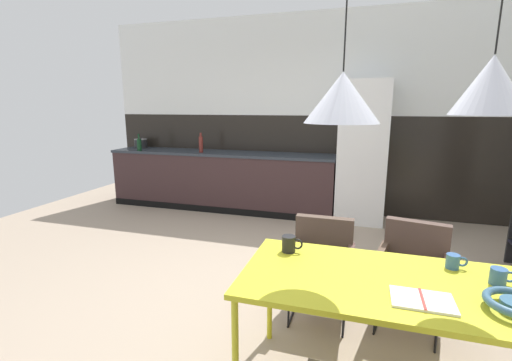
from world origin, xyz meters
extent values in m
plane|color=tan|center=(0.00, 0.00, 0.00)|extent=(8.54, 8.54, 0.00)
cube|color=black|center=(0.00, 2.80, 0.75)|extent=(6.57, 0.12, 1.49)
cube|color=white|center=(0.00, 2.80, 2.24)|extent=(6.57, 0.12, 1.49)
cube|color=#372425|center=(-1.33, 2.44, 0.44)|extent=(3.61, 0.60, 0.88)
cube|color=#2C323B|center=(-1.33, 2.44, 0.90)|extent=(3.64, 0.63, 0.04)
cube|color=black|center=(-1.33, 2.14, 0.05)|extent=(3.61, 0.01, 0.10)
cube|color=silver|center=(0.83, 2.44, 0.99)|extent=(0.66, 0.60, 1.98)
cube|color=gold|center=(1.05, -0.88, 0.72)|extent=(1.62, 0.77, 0.03)
cylinder|color=gold|center=(0.28, -0.53, 0.35)|extent=(0.04, 0.04, 0.71)
cylinder|color=gold|center=(0.28, -1.23, 0.35)|extent=(0.04, 0.04, 0.71)
cube|color=brown|center=(0.58, -0.18, 0.40)|extent=(0.48, 0.46, 0.06)
cube|color=#503E34|center=(0.58, 0.02, 0.60)|extent=(0.46, 0.08, 0.33)
cube|color=brown|center=(0.80, -0.18, 0.50)|extent=(0.05, 0.41, 0.14)
cube|color=#503C32|center=(0.36, -0.18, 0.50)|extent=(0.05, 0.41, 0.14)
cylinder|color=black|center=(0.78, -0.37, 0.19)|extent=(0.02, 0.02, 0.37)
cylinder|color=black|center=(0.38, -0.37, 0.19)|extent=(0.02, 0.02, 0.37)
cylinder|color=black|center=(0.78, 0.01, 0.19)|extent=(0.02, 0.02, 0.37)
cylinder|color=black|center=(0.38, 0.01, 0.19)|extent=(0.02, 0.02, 0.37)
cylinder|color=black|center=(0.78, -0.18, 0.01)|extent=(0.02, 0.41, 0.02)
cylinder|color=black|center=(0.38, -0.18, 0.01)|extent=(0.02, 0.41, 0.02)
cube|color=brown|center=(1.23, -0.13, 0.41)|extent=(0.57, 0.55, 0.06)
cube|color=brown|center=(1.27, 0.07, 0.61)|extent=(0.46, 0.17, 0.34)
cube|color=brown|center=(1.45, -0.17, 0.51)|extent=(0.14, 0.42, 0.14)
cube|color=brown|center=(1.02, -0.08, 0.51)|extent=(0.14, 0.42, 0.14)
cylinder|color=black|center=(1.39, -0.35, 0.19)|extent=(0.02, 0.02, 0.38)
cylinder|color=black|center=(1.00, -0.27, 0.19)|extent=(0.02, 0.02, 0.38)
cylinder|color=black|center=(1.47, 0.02, 0.19)|extent=(0.02, 0.02, 0.38)
cylinder|color=black|center=(1.08, 0.10, 0.19)|extent=(0.02, 0.02, 0.38)
cylinder|color=black|center=(1.43, -0.17, 0.01)|extent=(0.10, 0.41, 0.02)
cylinder|color=black|center=(1.04, -0.08, 0.01)|extent=(0.10, 0.41, 0.02)
cube|color=white|center=(1.08, -1.05, 0.74)|extent=(0.14, 0.20, 0.01)
cube|color=white|center=(1.22, -1.05, 0.74)|extent=(0.14, 0.20, 0.01)
cube|color=#B73833|center=(1.15, -1.05, 0.75)|extent=(0.01, 0.20, 0.00)
cylinder|color=black|center=(0.43, -0.67, 0.79)|extent=(0.09, 0.09, 0.10)
torus|color=black|center=(0.49, -0.67, 0.79)|extent=(0.07, 0.01, 0.07)
cylinder|color=#335B93|center=(1.36, -0.62, 0.78)|extent=(0.07, 0.07, 0.08)
torus|color=#335B93|center=(1.41, -0.62, 0.78)|extent=(0.06, 0.01, 0.06)
cylinder|color=#335B93|center=(1.54, -0.76, 0.78)|extent=(0.08, 0.08, 0.09)
torus|color=#335B93|center=(1.59, -0.76, 0.78)|extent=(0.06, 0.01, 0.06)
cylinder|color=black|center=(-2.87, 2.56, 0.99)|extent=(0.22, 0.22, 0.15)
cylinder|color=gray|center=(-2.87, 2.56, 1.07)|extent=(0.22, 0.22, 0.01)
sphere|color=black|center=(-2.87, 2.56, 1.09)|extent=(0.02, 0.02, 0.02)
cylinder|color=maroon|center=(-1.59, 2.31, 1.04)|extent=(0.06, 0.06, 0.25)
cylinder|color=maroon|center=(-1.59, 2.31, 1.20)|extent=(0.03, 0.03, 0.06)
cylinder|color=#0F3319|center=(-2.66, 2.22, 1.01)|extent=(0.07, 0.07, 0.19)
cylinder|color=#0F3319|center=(-2.66, 2.22, 1.15)|extent=(0.03, 0.03, 0.08)
cone|color=silver|center=(0.72, -0.83, 1.67)|extent=(0.38, 0.38, 0.26)
cone|color=silver|center=(1.37, -0.84, 1.72)|extent=(0.33, 0.33, 0.27)
camera|label=1|loc=(0.84, -2.71, 1.63)|focal=24.76mm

